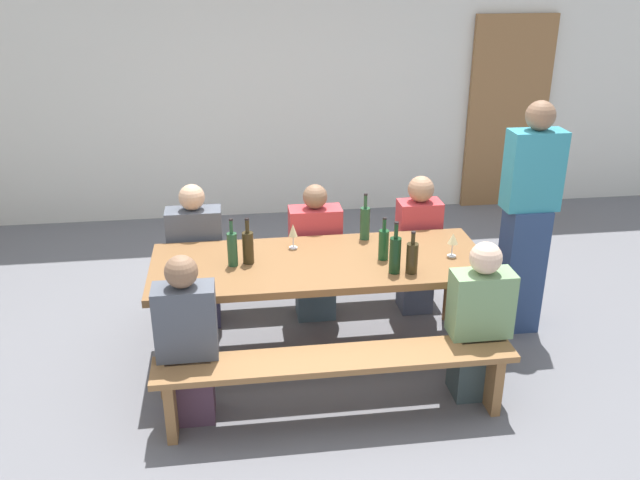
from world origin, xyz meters
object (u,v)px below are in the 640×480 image
at_px(bench_far, 308,266).
at_px(wine_glass_1, 453,240).
at_px(wine_bottle_1, 232,248).
at_px(seated_guest_far_2, 417,247).
at_px(wooden_door, 508,114).
at_px(standing_host, 527,224).
at_px(seated_guest_near_0, 188,344).
at_px(bench_near, 336,370).
at_px(wine_bottle_4, 412,257).
at_px(wine_bottle_2, 248,247).
at_px(seated_guest_near_1, 479,325).
at_px(seated_guest_far_1, 315,256).
at_px(wine_glass_0, 293,231).
at_px(seated_guest_far_0, 197,261).
at_px(wine_bottle_3, 395,254).
at_px(wine_bottle_0, 384,244).
at_px(wine_bottle_5, 365,222).
at_px(tasting_table, 320,270).

distance_m(bench_far, wine_glass_1, 1.31).
distance_m(wine_bottle_1, seated_guest_far_2, 1.59).
height_order(wooden_door, standing_host, wooden_door).
bearing_deg(seated_guest_far_2, seated_guest_near_0, -55.94).
bearing_deg(seated_guest_far_2, wine_glass_1, 4.86).
xyz_separation_m(wooden_door, wine_bottle_1, (-3.06, -2.90, -0.18)).
bearing_deg(bench_near, wine_bottle_4, 39.48).
height_order(wine_bottle_2, seated_guest_far_2, seated_guest_far_2).
distance_m(seated_guest_near_1, seated_guest_far_1, 1.47).
bearing_deg(wine_glass_0, seated_guest_near_1, -36.87).
xyz_separation_m(seated_guest_near_1, seated_guest_far_0, (-1.80, 1.17, 0.03)).
distance_m(wooden_door, wine_bottle_3, 3.75).
xyz_separation_m(bench_far, wine_glass_1, (0.91, -0.79, 0.51)).
distance_m(seated_guest_near_0, seated_guest_far_1, 1.49).
distance_m(wine_bottle_0, wine_bottle_1, 1.02).
distance_m(wine_bottle_4, wine_bottle_5, 0.63).
bearing_deg(wine_glass_0, wooden_door, 45.29).
xyz_separation_m(wooden_door, wine_glass_1, (-1.57, -2.95, -0.18)).
xyz_separation_m(wine_bottle_3, wine_glass_0, (-0.62, 0.49, -0.00)).
height_order(wine_bottle_1, seated_guest_far_0, seated_guest_far_0).
xyz_separation_m(wooden_door, wine_glass_0, (-2.64, -2.66, -0.17)).
bearing_deg(tasting_table, bench_far, 90.00).
bearing_deg(wine_glass_1, standing_host, 21.51).
height_order(bench_near, bench_far, same).
xyz_separation_m(wooden_door, seated_guest_near_0, (-3.36, -3.48, -0.53)).
distance_m(tasting_table, seated_guest_far_1, 0.61).
relative_size(tasting_table, wine_bottle_3, 6.46).
xyz_separation_m(wine_bottle_3, seated_guest_far_2, (0.40, 0.84, -0.34)).
relative_size(wine_glass_1, seated_guest_near_0, 0.15).
relative_size(wine_glass_0, seated_guest_far_1, 0.17).
xyz_separation_m(bench_far, wine_bottle_5, (0.37, -0.40, 0.52)).
xyz_separation_m(wooden_door, wine_bottle_5, (-2.10, -2.57, -0.17)).
relative_size(wine_bottle_2, seated_guest_far_2, 0.29).
bearing_deg(wine_bottle_1, wine_bottle_2, 15.45).
height_order(wine_bottle_5, seated_guest_far_2, seated_guest_far_2).
bearing_deg(seated_guest_far_1, seated_guest_far_0, -90.00).
height_order(bench_near, seated_guest_near_0, seated_guest_near_0).
bearing_deg(standing_host, wine_glass_0, -1.20).
height_order(wine_bottle_2, wine_glass_1, wine_bottle_2).
relative_size(wooden_door, bench_near, 0.96).
bearing_deg(wine_bottle_4, wine_glass_1, 32.21).
height_order(wine_bottle_4, seated_guest_near_1, seated_guest_near_1).
xyz_separation_m(seated_guest_far_1, standing_host, (1.51, -0.39, 0.34)).
height_order(wine_bottle_2, wine_bottle_3, wine_bottle_3).
xyz_separation_m(bench_near, wine_bottle_1, (-0.59, 0.74, 0.51)).
relative_size(wine_bottle_2, standing_host, 0.18).
distance_m(wine_bottle_5, seated_guest_near_0, 1.59).
bearing_deg(seated_guest_near_0, tasting_table, -56.32).
distance_m(wine_bottle_0, wine_glass_0, 0.65).
distance_m(seated_guest_near_0, seated_guest_far_2, 2.09).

